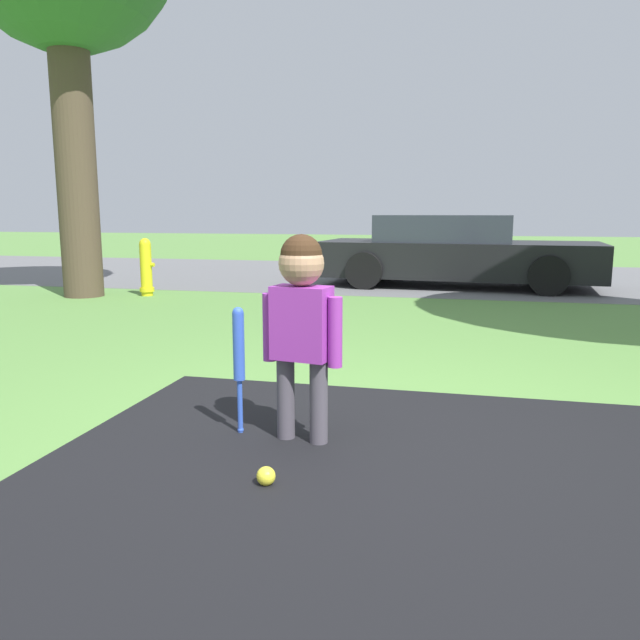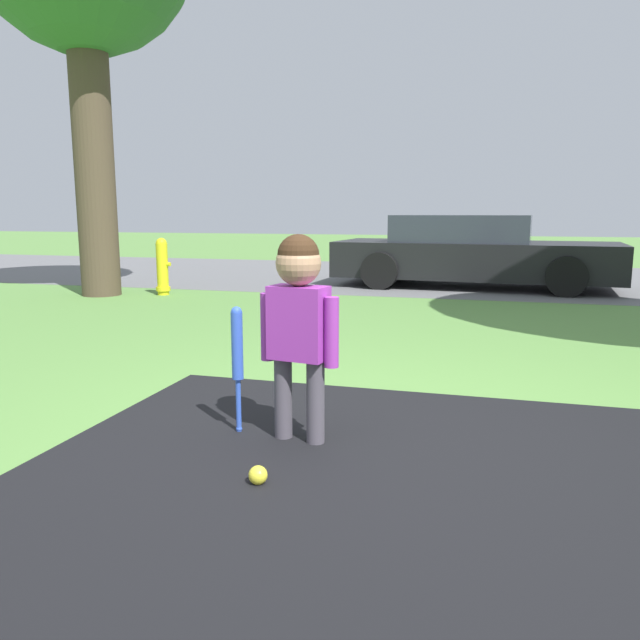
{
  "view_description": "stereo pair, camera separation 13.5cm",
  "coord_description": "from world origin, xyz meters",
  "px_view_note": "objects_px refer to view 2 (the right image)",
  "views": [
    {
      "loc": [
        0.49,
        -3.05,
        1.18
      ],
      "look_at": [
        -0.32,
        0.35,
        0.57
      ],
      "focal_mm": 35.0,
      "sensor_mm": 36.0,
      "label": 1
    },
    {
      "loc": [
        0.62,
        -3.02,
        1.18
      ],
      "look_at": [
        -0.32,
        0.35,
        0.57
      ],
      "focal_mm": 35.0,
      "sensor_mm": 36.0,
      "label": 2
    }
  ],
  "objects_px": {
    "baseball_bat": "(237,351)",
    "child": "(299,309)",
    "fire_hydrant": "(162,267)",
    "sports_ball": "(258,475)",
    "parked_car": "(472,253)"
  },
  "relations": [
    {
      "from": "baseball_bat",
      "to": "child",
      "type": "bearing_deg",
      "value": -5.04
    },
    {
      "from": "parked_car",
      "to": "fire_hydrant",
      "type": "bearing_deg",
      "value": -148.61
    },
    {
      "from": "child",
      "to": "fire_hydrant",
      "type": "bearing_deg",
      "value": 135.31
    },
    {
      "from": "baseball_bat",
      "to": "parked_car",
      "type": "xyz_separation_m",
      "value": [
        0.94,
        7.25,
        0.1
      ]
    },
    {
      "from": "baseball_bat",
      "to": "sports_ball",
      "type": "xyz_separation_m",
      "value": [
        0.34,
        -0.59,
        -0.41
      ]
    },
    {
      "from": "child",
      "to": "parked_car",
      "type": "height_order",
      "value": "parked_car"
    },
    {
      "from": "baseball_bat",
      "to": "fire_hydrant",
      "type": "relative_size",
      "value": 0.84
    },
    {
      "from": "child",
      "to": "baseball_bat",
      "type": "relative_size",
      "value": 1.56
    },
    {
      "from": "sports_ball",
      "to": "parked_car",
      "type": "height_order",
      "value": "parked_car"
    },
    {
      "from": "sports_ball",
      "to": "fire_hydrant",
      "type": "height_order",
      "value": "fire_hydrant"
    },
    {
      "from": "sports_ball",
      "to": "fire_hydrant",
      "type": "xyz_separation_m",
      "value": [
        -3.65,
        5.61,
        0.36
      ]
    },
    {
      "from": "baseball_bat",
      "to": "sports_ball",
      "type": "distance_m",
      "value": 0.8
    },
    {
      "from": "child",
      "to": "fire_hydrant",
      "type": "distance_m",
      "value": 6.25
    },
    {
      "from": "sports_ball",
      "to": "parked_car",
      "type": "xyz_separation_m",
      "value": [
        0.6,
        7.84,
        0.5
      ]
    },
    {
      "from": "fire_hydrant",
      "to": "parked_car",
      "type": "height_order",
      "value": "parked_car"
    }
  ]
}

